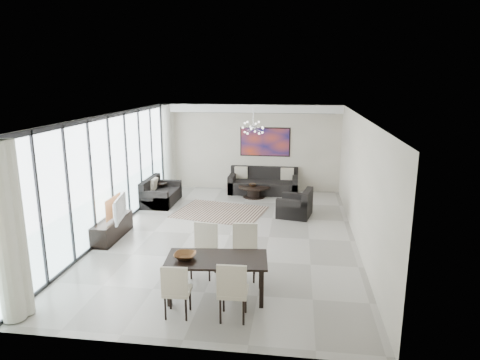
% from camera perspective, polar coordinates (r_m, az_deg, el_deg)
% --- Properties ---
extents(room_shell, '(6.00, 9.00, 2.90)m').
position_cam_1_polar(room_shell, '(10.05, 1.17, 0.25)').
color(room_shell, '#A8A39B').
rests_on(room_shell, ground).
extents(window_wall, '(0.37, 8.95, 2.90)m').
position_cam_1_polar(window_wall, '(10.92, -16.40, 0.87)').
color(window_wall, silver).
rests_on(window_wall, floor).
extents(soffit, '(5.98, 0.40, 0.26)m').
position_cam_1_polar(soffit, '(14.14, 1.33, 9.53)').
color(soffit, white).
rests_on(soffit, room_shell).
extents(painting, '(1.68, 0.04, 0.98)m').
position_cam_1_polar(painting, '(14.38, 3.37, 5.09)').
color(painting, '#C53D1B').
rests_on(painting, room_shell).
extents(chandelier, '(0.66, 0.66, 0.71)m').
position_cam_1_polar(chandelier, '(12.36, 1.77, 6.99)').
color(chandelier, silver).
rests_on(chandelier, room_shell).
extents(rug, '(2.73, 2.30, 0.01)m').
position_cam_1_polar(rug, '(12.28, -2.66, -4.27)').
color(rug, black).
rests_on(rug, floor).
extents(coffee_table, '(1.01, 1.01, 0.36)m').
position_cam_1_polar(coffee_table, '(13.75, 1.88, -1.46)').
color(coffee_table, black).
rests_on(coffee_table, floor).
extents(bowl_coffee, '(0.26, 0.26, 0.07)m').
position_cam_1_polar(bowl_coffee, '(13.71, 1.67, -0.68)').
color(bowl_coffee, brown).
rests_on(bowl_coffee, coffee_table).
extents(sofa_main, '(2.27, 0.93, 0.83)m').
position_cam_1_polar(sofa_main, '(14.26, 3.14, -0.60)').
color(sofa_main, black).
rests_on(sofa_main, floor).
extents(loveseat, '(0.87, 1.54, 0.77)m').
position_cam_1_polar(loveseat, '(13.29, -10.64, -1.96)').
color(loveseat, black).
rests_on(loveseat, floor).
extents(armchair, '(1.02, 1.06, 0.77)m').
position_cam_1_polar(armchair, '(11.97, 7.47, -3.56)').
color(armchair, black).
rests_on(armchair, floor).
extents(side_table, '(0.37, 0.37, 0.51)m').
position_cam_1_polar(side_table, '(13.74, -10.45, -1.09)').
color(side_table, black).
rests_on(side_table, floor).
extents(tv_console, '(0.43, 1.52, 0.48)m').
position_cam_1_polar(tv_console, '(10.74, -16.66, -6.20)').
color(tv_console, black).
rests_on(tv_console, floor).
extents(television, '(0.31, 1.01, 0.58)m').
position_cam_1_polar(television, '(10.45, -16.21, -3.67)').
color(television, gray).
rests_on(television, tv_console).
extents(dining_table, '(1.82, 1.04, 0.73)m').
position_cam_1_polar(dining_table, '(7.53, -3.12, -10.99)').
color(dining_table, black).
rests_on(dining_table, floor).
extents(dining_chair_sw, '(0.45, 0.45, 0.92)m').
position_cam_1_polar(dining_chair_sw, '(7.03, -8.53, -14.02)').
color(dining_chair_sw, beige).
rests_on(dining_chair_sw, floor).
extents(dining_chair_se, '(0.48, 0.48, 1.01)m').
position_cam_1_polar(dining_chair_se, '(6.84, -1.02, -14.19)').
color(dining_chair_se, beige).
rests_on(dining_chair_se, floor).
extents(dining_chair_nw, '(0.51, 0.51, 1.02)m').
position_cam_1_polar(dining_chair_nw, '(8.40, -4.76, -8.72)').
color(dining_chair_nw, beige).
rests_on(dining_chair_nw, floor).
extents(dining_chair_ne, '(0.51, 0.51, 1.04)m').
position_cam_1_polar(dining_chair_ne, '(8.28, 0.64, -8.91)').
color(dining_chair_ne, beige).
rests_on(dining_chair_ne, floor).
extents(bowl_dining, '(0.39, 0.39, 0.09)m').
position_cam_1_polar(bowl_dining, '(7.52, -7.35, -9.99)').
color(bowl_dining, brown).
rests_on(bowl_dining, dining_table).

